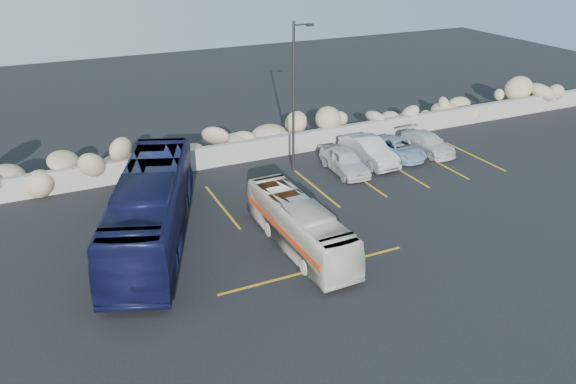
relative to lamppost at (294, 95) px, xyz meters
name	(u,v)px	position (x,y,z in m)	size (l,w,h in m)	color
ground	(339,266)	(-2.56, -9.50, -4.30)	(90.00, 90.00, 0.00)	black
seawall	(234,153)	(-2.56, 2.50, -3.70)	(60.00, 0.40, 1.20)	gray
riprap_pile	(227,135)	(-2.56, 3.70, -3.00)	(54.00, 2.80, 2.60)	tan
parking_lines	(364,191)	(2.09, -3.93, -4.29)	(18.16, 9.36, 0.01)	#C38C16
lamppost	(294,95)	(0.00, 0.00, 0.00)	(1.14, 0.18, 8.00)	#292724
vintage_bus	(299,225)	(-3.33, -7.46, -3.28)	(1.71, 7.32, 2.04)	silver
tour_coach	(151,208)	(-8.70, -4.32, -2.78)	(2.55, 10.91, 3.04)	#101337
car_a	(345,161)	(2.43, -1.29, -3.63)	(1.56, 3.88, 1.32)	silver
car_b	(369,151)	(4.36, -0.68, -3.58)	(1.51, 4.32, 1.42)	#BABABF
car_c	(428,143)	(8.47, -0.72, -3.73)	(1.58, 3.89, 1.13)	silver
car_d	(398,148)	(6.40, -0.64, -3.77)	(1.76, 3.82, 1.06)	#89A1C3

